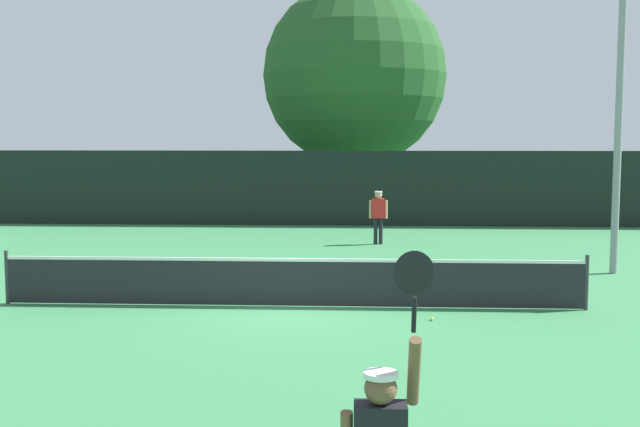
{
  "coord_description": "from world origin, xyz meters",
  "views": [
    {
      "loc": [
        1.34,
        -15.19,
        3.35
      ],
      "look_at": [
        0.45,
        2.26,
        1.62
      ],
      "focal_mm": 44.24,
      "sensor_mm": 36.0,
      "label": 1
    }
  ],
  "objects_px": {
    "light_pole": "(621,70)",
    "parked_car_near": "(154,191)",
    "tennis_ball": "(432,319)",
    "player_receiving": "(378,212)",
    "large_tree": "(355,75)",
    "parked_car_mid": "(382,192)"
  },
  "relations": [
    {
      "from": "light_pole",
      "to": "parked_car_near",
      "type": "xyz_separation_m",
      "value": [
        -15.78,
        16.78,
        -4.12
      ]
    },
    {
      "from": "tennis_ball",
      "to": "light_pole",
      "type": "distance_m",
      "value": 8.64
    },
    {
      "from": "tennis_ball",
      "to": "player_receiving",
      "type": "bearing_deg",
      "value": 94.23
    },
    {
      "from": "light_pole",
      "to": "parked_car_near",
      "type": "relative_size",
      "value": 2.04
    },
    {
      "from": "player_receiving",
      "to": "large_tree",
      "type": "bearing_deg",
      "value": -85.46
    },
    {
      "from": "player_receiving",
      "to": "tennis_ball",
      "type": "xyz_separation_m",
      "value": [
        0.75,
        -10.14,
        -0.97
      ]
    },
    {
      "from": "player_receiving",
      "to": "tennis_ball",
      "type": "height_order",
      "value": "player_receiving"
    },
    {
      "from": "light_pole",
      "to": "parked_car_mid",
      "type": "xyz_separation_m",
      "value": [
        -5.18,
        17.0,
        -4.12
      ]
    },
    {
      "from": "parked_car_near",
      "to": "player_receiving",
      "type": "bearing_deg",
      "value": -48.07
    },
    {
      "from": "player_receiving",
      "to": "large_tree",
      "type": "height_order",
      "value": "large_tree"
    },
    {
      "from": "tennis_ball",
      "to": "parked_car_near",
      "type": "distance_m",
      "value": 24.56
    },
    {
      "from": "tennis_ball",
      "to": "parked_car_near",
      "type": "height_order",
      "value": "parked_car_near"
    },
    {
      "from": "player_receiving",
      "to": "light_pole",
      "type": "bearing_deg",
      "value": 138.84
    },
    {
      "from": "tennis_ball",
      "to": "parked_car_mid",
      "type": "height_order",
      "value": "parked_car_mid"
    },
    {
      "from": "player_receiving",
      "to": "light_pole",
      "type": "xyz_separation_m",
      "value": [
        5.63,
        -4.92,
        3.89
      ]
    },
    {
      "from": "tennis_ball",
      "to": "large_tree",
      "type": "height_order",
      "value": "large_tree"
    },
    {
      "from": "tennis_ball",
      "to": "large_tree",
      "type": "xyz_separation_m",
      "value": [
        -1.59,
        20.66,
        5.95
      ]
    },
    {
      "from": "parked_car_mid",
      "to": "large_tree",
      "type": "bearing_deg",
      "value": -127.0
    },
    {
      "from": "light_pole",
      "to": "parked_car_mid",
      "type": "distance_m",
      "value": 18.24
    },
    {
      "from": "parked_car_near",
      "to": "parked_car_mid",
      "type": "distance_m",
      "value": 10.59
    },
    {
      "from": "tennis_ball",
      "to": "large_tree",
      "type": "relative_size",
      "value": 0.01
    },
    {
      "from": "parked_car_near",
      "to": "parked_car_mid",
      "type": "xyz_separation_m",
      "value": [
        10.59,
        0.22,
        0.0
      ]
    }
  ]
}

